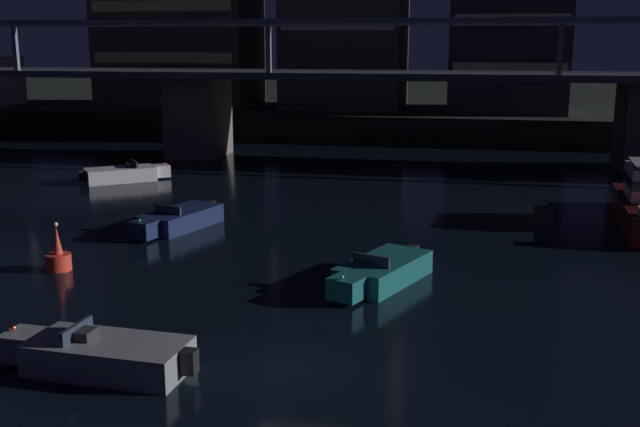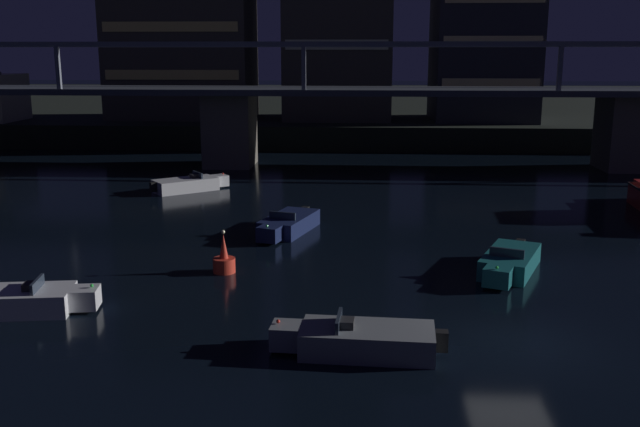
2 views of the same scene
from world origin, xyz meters
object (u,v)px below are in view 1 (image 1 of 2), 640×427
(river_bridge, at_px, (412,98))
(speedboat_near_center, at_px, (380,272))
(speedboat_far_left, at_px, (101,355))
(speedboat_mid_left, at_px, (178,219))
(speedboat_mid_right, at_px, (124,174))
(channel_buoy, at_px, (58,257))

(river_bridge, distance_m, speedboat_near_center, 27.03)
(speedboat_far_left, bearing_deg, speedboat_mid_left, 104.40)
(speedboat_mid_right, bearing_deg, river_bridge, 33.60)
(speedboat_near_center, bearing_deg, speedboat_far_left, -125.75)
(speedboat_mid_left, distance_m, channel_buoy, 6.90)
(speedboat_near_center, height_order, speedboat_mid_right, same)
(river_bridge, bearing_deg, speedboat_far_left, -97.63)
(speedboat_near_center, bearing_deg, channel_buoy, -176.51)
(speedboat_near_center, xyz_separation_m, speedboat_far_left, (-5.94, -8.25, 0.00))
(river_bridge, height_order, channel_buoy, river_bridge)
(river_bridge, height_order, speedboat_mid_right, river_bridge)
(river_bridge, distance_m, channel_buoy, 29.50)
(channel_buoy, bearing_deg, river_bridge, 69.61)
(speedboat_mid_right, xyz_separation_m, channel_buoy, (5.57, -16.95, 0.06))
(river_bridge, bearing_deg, speedboat_mid_right, -146.40)
(speedboat_near_center, distance_m, speedboat_mid_left, 11.27)
(speedboat_near_center, relative_size, speedboat_mid_right, 1.09)
(speedboat_mid_left, bearing_deg, speedboat_mid_right, 125.78)
(speedboat_near_center, height_order, speedboat_far_left, same)
(speedboat_near_center, bearing_deg, speedboat_mid_right, 136.32)
(speedboat_far_left, xyz_separation_m, channel_buoy, (-5.51, 7.55, 0.06))
(speedboat_mid_left, xyz_separation_m, speedboat_far_left, (3.64, -14.19, 0.00))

